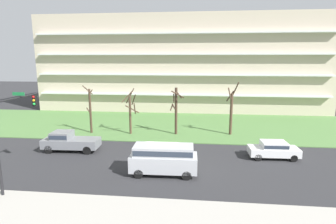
% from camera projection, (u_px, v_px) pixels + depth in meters
% --- Properties ---
extents(ground, '(160.00, 160.00, 0.00)m').
position_uv_depth(ground, '(163.00, 164.00, 23.09)').
color(ground, '#2D2D30').
extents(sidewalk_curb_near, '(80.00, 4.00, 0.15)m').
position_uv_depth(sidewalk_curb_near, '(147.00, 217.00, 15.27)').
color(sidewalk_curb_near, '#ADA89E').
rests_on(sidewalk_curb_near, ground).
extents(grass_lawn_strip, '(80.00, 16.00, 0.08)m').
position_uv_depth(grass_lawn_strip, '(176.00, 125.00, 36.74)').
color(grass_lawn_strip, '#547F42').
rests_on(grass_lawn_strip, ground).
extents(apartment_building, '(49.00, 14.76, 16.13)m').
position_uv_depth(apartment_building, '(182.00, 64.00, 49.72)').
color(apartment_building, beige).
rests_on(apartment_building, ground).
extents(tree_far_left, '(1.21, 1.02, 5.92)m').
position_uv_depth(tree_far_left, '(90.00, 110.00, 32.18)').
color(tree_far_left, '#423023').
rests_on(tree_far_left, ground).
extents(tree_left, '(2.22, 2.24, 5.53)m').
position_uv_depth(tree_left, '(131.00, 112.00, 31.84)').
color(tree_left, '#4C3828').
rests_on(tree_left, ground).
extents(tree_center, '(1.67, 1.66, 5.65)m').
position_uv_depth(tree_center, '(176.00, 109.00, 31.53)').
color(tree_center, '#423023').
rests_on(tree_center, ground).
extents(tree_right, '(1.42, 1.27, 6.34)m').
position_uv_depth(tree_right, '(231.00, 111.00, 31.50)').
color(tree_right, '#4C3828').
rests_on(tree_right, ground).
extents(van_silver_near_left, '(5.25, 2.13, 2.36)m').
position_uv_depth(van_silver_near_left, '(164.00, 157.00, 20.84)').
color(van_silver_near_left, '#B7BABF').
rests_on(van_silver_near_left, ground).
extents(pickup_gray_center_left, '(5.47, 2.20, 1.95)m').
position_uv_depth(pickup_gray_center_left, '(69.00, 141.00, 26.31)').
color(pickup_gray_center_left, slate).
rests_on(pickup_gray_center_left, ground).
extents(sedan_white_center_right, '(4.46, 1.95, 1.57)m').
position_uv_depth(sedan_white_center_right, '(274.00, 149.00, 24.37)').
color(sedan_white_center_right, white).
rests_on(sedan_white_center_right, ground).
extents(traffic_signal_mast, '(0.90, 4.88, 6.64)m').
position_uv_depth(traffic_signal_mast, '(12.00, 125.00, 18.31)').
color(traffic_signal_mast, black).
rests_on(traffic_signal_mast, ground).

